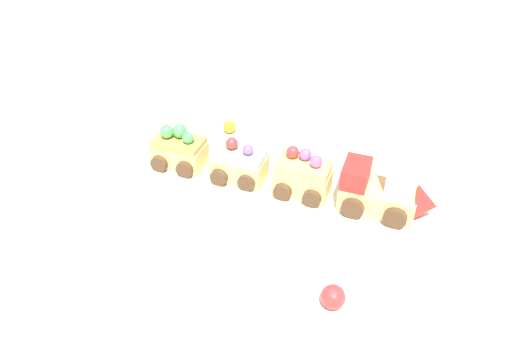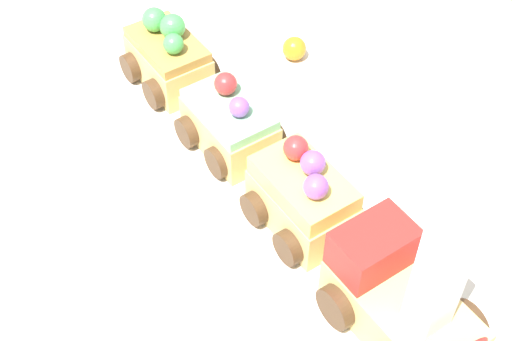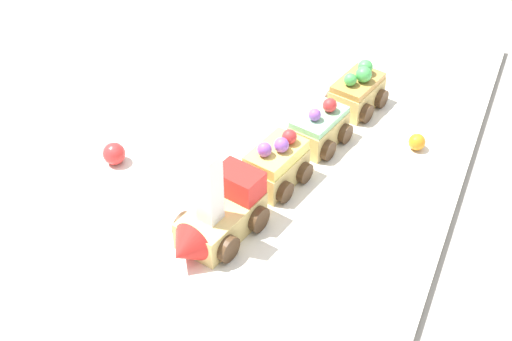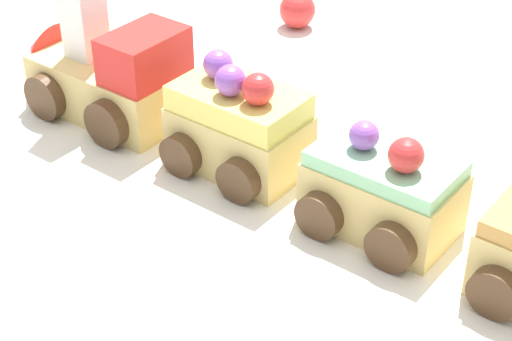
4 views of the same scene
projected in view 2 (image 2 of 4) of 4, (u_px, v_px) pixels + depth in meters
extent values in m
plane|color=gray|center=(267.00, 219.00, 0.53)|extent=(10.00, 10.00, 0.00)
cube|color=white|center=(267.00, 214.00, 0.53)|extent=(0.81, 0.43, 0.01)
cube|color=#E5C675|center=(401.00, 313.00, 0.45)|extent=(0.11, 0.07, 0.04)
cube|color=red|center=(373.00, 247.00, 0.44)|extent=(0.04, 0.06, 0.03)
cube|color=white|center=(428.00, 309.00, 0.41)|extent=(0.03, 0.03, 0.02)
cube|color=white|center=(435.00, 288.00, 0.40)|extent=(0.03, 0.03, 0.02)
cube|color=white|center=(443.00, 267.00, 0.38)|extent=(0.03, 0.03, 0.02)
cube|color=white|center=(450.00, 243.00, 0.37)|extent=(0.03, 0.03, 0.02)
cylinder|color=#4C331E|center=(467.00, 322.00, 0.44)|extent=(0.03, 0.01, 0.03)
cylinder|color=#4C331E|center=(335.00, 307.00, 0.45)|extent=(0.03, 0.01, 0.03)
cylinder|color=#4C331E|center=(407.00, 263.00, 0.47)|extent=(0.03, 0.01, 0.03)
cube|color=#E5C675|center=(302.00, 206.00, 0.50)|extent=(0.08, 0.06, 0.04)
cube|color=#EFE066|center=(304.00, 183.00, 0.49)|extent=(0.08, 0.06, 0.01)
sphere|color=red|center=(296.00, 148.00, 0.49)|extent=(0.02, 0.02, 0.02)
sphere|color=#9956C6|center=(313.00, 163.00, 0.48)|extent=(0.02, 0.02, 0.02)
sphere|color=#9956C6|center=(316.00, 186.00, 0.46)|extent=(0.02, 0.02, 0.02)
cylinder|color=#4C331E|center=(288.00, 248.00, 0.49)|extent=(0.03, 0.01, 0.03)
cylinder|color=#4C331E|center=(350.00, 213.00, 0.51)|extent=(0.03, 0.01, 0.03)
cylinder|color=#4C331E|center=(253.00, 209.00, 0.51)|extent=(0.03, 0.01, 0.03)
cylinder|color=#4C331E|center=(314.00, 177.00, 0.53)|extent=(0.03, 0.01, 0.03)
cube|color=#E5C675|center=(230.00, 129.00, 0.56)|extent=(0.08, 0.06, 0.04)
cube|color=#93DBA3|center=(229.00, 109.00, 0.54)|extent=(0.08, 0.06, 0.01)
sphere|color=red|center=(226.00, 84.00, 0.54)|extent=(0.02, 0.02, 0.02)
sphere|color=#9956C6|center=(239.00, 107.00, 0.52)|extent=(0.02, 0.02, 0.02)
cylinder|color=#4C331E|center=(215.00, 164.00, 0.54)|extent=(0.03, 0.01, 0.03)
cylinder|color=#4C331E|center=(274.00, 136.00, 0.56)|extent=(0.03, 0.01, 0.03)
cylinder|color=#4C331E|center=(187.00, 132.00, 0.56)|extent=(0.03, 0.01, 0.03)
cylinder|color=#4C331E|center=(244.00, 106.00, 0.58)|extent=(0.03, 0.01, 0.03)
cube|color=#E5C675|center=(169.00, 65.00, 0.61)|extent=(0.08, 0.06, 0.04)
cube|color=#CC9347|center=(167.00, 44.00, 0.59)|extent=(0.08, 0.06, 0.01)
sphere|color=#4CBC56|center=(154.00, 20.00, 0.59)|extent=(0.02, 0.02, 0.02)
sphere|color=#4CBC56|center=(173.00, 27.00, 0.59)|extent=(0.03, 0.03, 0.02)
sphere|color=#4CBC56|center=(173.00, 44.00, 0.57)|extent=(0.02, 0.02, 0.02)
cylinder|color=#4C331E|center=(154.00, 94.00, 0.59)|extent=(0.03, 0.01, 0.03)
cylinder|color=#4C331E|center=(209.00, 71.00, 0.61)|extent=(0.03, 0.01, 0.03)
cylinder|color=#4C331E|center=(130.00, 68.00, 0.61)|extent=(0.03, 0.01, 0.03)
cylinder|color=#4C331E|center=(185.00, 46.00, 0.64)|extent=(0.03, 0.01, 0.03)
sphere|color=orange|center=(294.00, 49.00, 0.64)|extent=(0.02, 0.02, 0.02)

